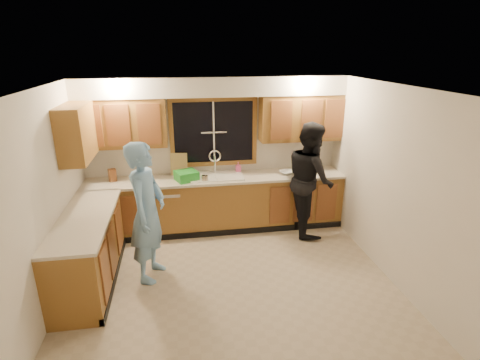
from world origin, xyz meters
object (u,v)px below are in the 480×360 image
object	(u,v)px
stove	(78,275)
soap_bottle	(238,167)
dish_crate	(187,176)
woman	(310,179)
bowl	(286,172)
dishwasher	(166,209)
sink	(217,180)
knife_block	(112,175)
man	(147,213)

from	to	relation	value
stove	soap_bottle	world-z (taller)	soap_bottle
stove	dish_crate	xyz separation A→B (m)	(1.32, 1.74, 0.55)
dish_crate	soap_bottle	world-z (taller)	soap_bottle
woman	bowl	xyz separation A→B (m)	(-0.31, 0.30, 0.03)
dishwasher	soap_bottle	bearing A→B (deg)	8.04
sink	soap_bottle	size ratio (longest dim) A/B	4.69
soap_bottle	bowl	bearing A→B (deg)	-14.66
knife_block	sink	bearing A→B (deg)	-23.84
man	dish_crate	world-z (taller)	man
man	soap_bottle	bearing A→B (deg)	-27.65
sink	soap_bottle	distance (m)	0.44
knife_block	dish_crate	distance (m)	1.16
woman	dishwasher	bearing A→B (deg)	82.96
knife_block	soap_bottle	bearing A→B (deg)	-18.91
woman	soap_bottle	size ratio (longest dim) A/B	10.05
dish_crate	bowl	size ratio (longest dim) A/B	1.41
woman	dish_crate	bearing A→B (deg)	83.57
sink	woman	size ratio (longest dim) A/B	0.47
sink	stove	bearing A→B (deg)	-134.61
man	woman	world-z (taller)	man
man	stove	bearing A→B (deg)	142.45
dishwasher	stove	size ratio (longest dim) A/B	0.91
dishwasher	stove	bearing A→B (deg)	-117.69
sink	stove	xyz separation A→B (m)	(-1.80, -1.82, -0.41)
stove	knife_block	xyz separation A→B (m)	(0.17, 1.88, 0.57)
dishwasher	knife_block	xyz separation A→B (m)	(-0.78, 0.07, 0.61)
soap_bottle	man	bearing A→B (deg)	-134.57
dishwasher	dish_crate	distance (m)	0.69
dishwasher	man	bearing A→B (deg)	-97.76
bowl	man	bearing A→B (deg)	-150.82
dish_crate	soap_bottle	xyz separation A→B (m)	(0.87, 0.25, 0.02)
knife_block	bowl	size ratio (longest dim) A/B	0.88
woman	dish_crate	world-z (taller)	woman
sink	man	distance (m)	1.63
stove	bowl	bearing A→B (deg)	30.93
dish_crate	bowl	bearing A→B (deg)	1.47
soap_bottle	dish_crate	bearing A→B (deg)	-164.14
sink	woman	bearing A→B (deg)	-13.08
dishwasher	bowl	bearing A→B (deg)	-0.86
dish_crate	knife_block	bearing A→B (deg)	172.72
man	woman	bearing A→B (deg)	-52.77
stove	soap_bottle	bearing A→B (deg)	42.23
man	soap_bottle	world-z (taller)	man
stove	bowl	world-z (taller)	bowl
man	woman	xyz separation A→B (m)	(2.50, 0.92, -0.01)
man	dish_crate	distance (m)	1.30
soap_bottle	knife_block	bearing A→B (deg)	-177.15
soap_bottle	dishwasher	bearing A→B (deg)	-171.96
woman	man	bearing A→B (deg)	111.31
knife_block	soap_bottle	world-z (taller)	knife_block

